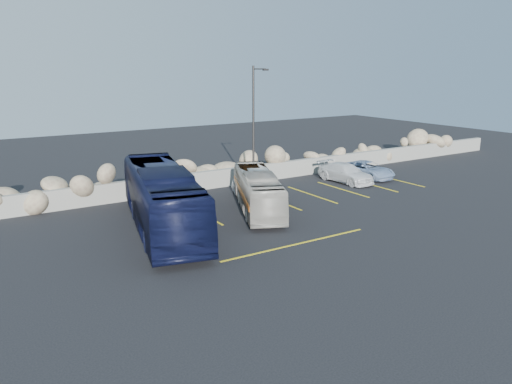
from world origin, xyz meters
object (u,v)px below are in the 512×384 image
lamppost (254,126)px  car_a (252,188)px  car_c (346,173)px  tour_coach (162,199)px  car_d (367,170)px  vintage_bus (258,191)px

lamppost → car_a: bearing=-126.7°
car_a → car_c: car_c is taller
tour_coach → car_d: tour_coach is taller
lamppost → car_c: bearing=-7.6°
vintage_bus → car_d: vintage_bus is taller
lamppost → car_d: 10.07m
tour_coach → car_c: size_ratio=2.55×
lamppost → car_d: size_ratio=1.86×
vintage_bus → tour_coach: size_ratio=0.71×
lamppost → tour_coach: lamppost is taller
lamppost → vintage_bus: bearing=-119.4°
tour_coach → car_a: tour_coach is taller
car_d → lamppost: bearing=171.9°
vintage_bus → car_c: size_ratio=1.82×
lamppost → car_a: size_ratio=2.18×
car_a → car_d: size_ratio=0.85×
lamppost → car_a: (-0.82, -1.10, -3.67)m
car_a → car_c: 7.86m
lamppost → car_d: lamppost is taller
car_a → car_c: (7.86, 0.16, 0.02)m
vintage_bus → car_a: bearing=88.4°
car_c → vintage_bus: bearing=-166.6°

